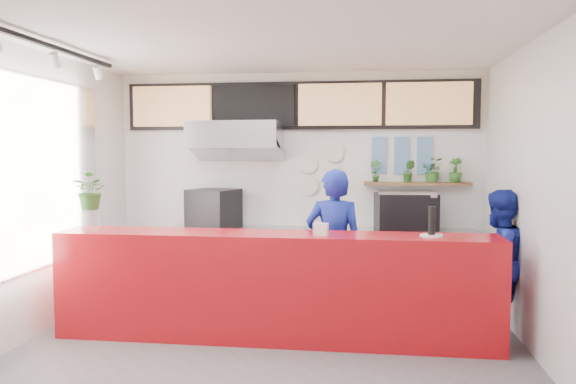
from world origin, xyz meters
The scene contains 44 objects.
floor centered at (0.00, 0.00, 0.00)m, with size 5.00×5.00×0.00m, color slate.
ceiling centered at (0.00, 0.00, 3.00)m, with size 5.00×5.00×0.00m, color silver.
wall_back centered at (0.00, 2.50, 1.50)m, with size 5.00×5.00×0.00m, color white.
wall_left centered at (-2.50, 0.00, 1.50)m, with size 5.00×5.00×0.00m, color white.
wall_right centered at (2.50, 0.00, 1.50)m, with size 5.00×5.00×0.00m, color white.
service_counter centered at (0.00, 0.40, 0.55)m, with size 4.50×0.60×1.10m, color #B60D14.
cream_band centered at (0.00, 2.49, 2.60)m, with size 5.00×0.02×0.80m, color beige.
prep_bench centered at (-0.80, 2.20, 0.45)m, with size 1.80×0.60×0.90m, color #B2B5BA.
panini_oven centered at (-1.12, 2.20, 1.16)m, with size 0.57×0.57×0.51m, color black.
extraction_hood centered at (-0.80, 2.15, 2.15)m, with size 1.20×0.70×0.35m, color #B2B5BA.
hood_lip centered at (-0.80, 2.15, 1.95)m, with size 1.20×0.70×0.08m, color #B2B5BA.
right_bench centered at (1.50, 2.20, 0.45)m, with size 1.80×0.60×0.90m, color #B2B5BA.
espresso_machine centered at (1.44, 2.20, 1.14)m, with size 0.76×0.54×0.49m, color black.
espresso_tray centered at (1.44, 2.20, 1.38)m, with size 0.72×0.50×0.07m, color #AEB0B5.
herb_shelf centered at (1.60, 2.40, 1.50)m, with size 1.40×0.18×0.04m, color brown.
menu_board_far_left centered at (-1.75, 2.38, 2.55)m, with size 1.10×0.10×0.55m, color tan.
menu_board_mid_left centered at (-0.59, 2.38, 2.55)m, with size 1.10×0.10×0.55m, color black.
menu_board_mid_right centered at (0.57, 2.38, 2.55)m, with size 1.10×0.10×0.55m, color tan.
menu_board_far_right centered at (1.73, 2.38, 2.55)m, with size 1.10×0.10×0.55m, color tan.
soffit centered at (0.00, 2.46, 2.55)m, with size 4.80×0.04×0.65m, color black.
window_pane centered at (-2.47, 0.30, 1.70)m, with size 0.04×2.20×1.90m, color silver.
window_frame centered at (-2.45, 0.30, 1.70)m, with size 0.03×2.30×2.00m, color #B2B5BA.
track_rail centered at (-2.10, 0.00, 2.94)m, with size 0.05×2.40×0.04m, color black.
dec_plate_a centered at (0.15, 2.47, 1.75)m, with size 0.24×0.24×0.03m, color silver.
dec_plate_b centered at (0.45, 2.47, 1.65)m, with size 0.24×0.24×0.03m, color silver.
dec_plate_c centered at (0.15, 2.47, 1.45)m, with size 0.24×0.24×0.03m, color silver.
dec_plate_d centered at (0.50, 2.47, 1.90)m, with size 0.24×0.24×0.03m, color silver.
photo_frame_a centered at (1.10, 2.48, 2.00)m, with size 0.20×0.02×0.25m, color #598CBF.
photo_frame_b centered at (1.40, 2.48, 2.00)m, with size 0.20×0.02×0.25m, color #598CBF.
photo_frame_c centered at (1.70, 2.48, 2.00)m, with size 0.20×0.02×0.25m, color #598CBF.
photo_frame_d centered at (1.10, 2.48, 1.75)m, with size 0.20×0.02×0.25m, color #598CBF.
photo_frame_e centered at (1.40, 2.48, 1.75)m, with size 0.20×0.02×0.25m, color #598CBF.
photo_frame_f centered at (1.70, 2.48, 1.75)m, with size 0.20×0.02×0.25m, color #598CBF.
staff_center centered at (0.58, 0.93, 0.87)m, with size 0.64×0.42×1.74m, color navy.
staff_right centered at (2.33, 1.00, 0.76)m, with size 0.74×0.58×1.53m, color navy.
herb_a centered at (1.05, 2.40, 1.67)m, with size 0.16×0.11×0.31m, color #2E6322.
herb_b centered at (1.49, 2.40, 1.67)m, with size 0.16×0.13×0.29m, color #2E6322.
herb_c centered at (1.80, 2.40, 1.68)m, with size 0.29×0.25×0.33m, color #2E6322.
herb_d centered at (2.09, 2.40, 1.68)m, with size 0.18×0.16×0.33m, color #2E6322.
glass_vase centered at (-1.93, 0.34, 1.20)m, with size 0.16×0.16×0.19m, color silver.
basil_vase centered at (-1.93, 0.34, 1.52)m, with size 0.36×0.32×0.40m, color #2E6322.
napkin_holder centered at (0.48, 0.33, 1.16)m, with size 0.14×0.09×0.12m, color white.
white_plate centered at (1.56, 0.39, 1.11)m, with size 0.22×0.22×0.02m, color white.
pepper_mill centered at (1.56, 0.39, 1.25)m, with size 0.07×0.07×0.28m, color black.
Camera 1 is at (0.90, -5.19, 1.94)m, focal length 35.00 mm.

